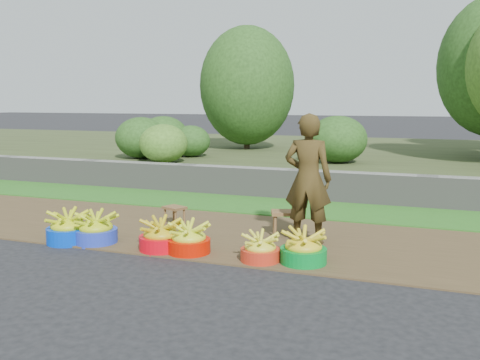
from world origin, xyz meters
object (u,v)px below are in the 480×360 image
at_px(basin_c, 161,237).
at_px(basin_e, 260,250).
at_px(basin_f, 303,249).
at_px(stool_right, 286,216).
at_px(stool_left, 175,210).
at_px(vendor_woman, 308,179).
at_px(basin_d, 189,240).
at_px(basin_b, 96,230).
at_px(basin_a, 68,229).

height_order(basin_c, basin_e, basin_c).
bearing_deg(basin_f, stool_right, 115.16).
xyz_separation_m(basin_c, stool_left, (-0.45, 1.21, 0.06)).
relative_size(basin_e, vendor_woman, 0.27).
height_order(basin_c, vendor_woman, vendor_woman).
relative_size(basin_e, basin_f, 0.86).
height_order(basin_c, stool_right, basin_c).
bearing_deg(basin_f, basin_d, -176.62).
distance_m(basin_b, stool_left, 1.30).
bearing_deg(basin_e, basin_f, 11.76).
height_order(basin_a, basin_e, basin_a).
height_order(basin_b, basin_f, basin_b).
bearing_deg(vendor_woman, basin_a, 17.31).
xyz_separation_m(basin_d, stool_left, (-0.82, 1.21, 0.06)).
distance_m(basin_c, basin_d, 0.37).
bearing_deg(basin_f, basin_b, -178.27).
relative_size(basin_c, basin_e, 1.18).
bearing_deg(basin_b, vendor_woman, 20.51).
xyz_separation_m(basin_c, basin_d, (0.37, 0.00, -0.00)).
distance_m(basin_d, basin_e, 0.89).
bearing_deg(basin_a, basin_f, 2.94).
bearing_deg(basin_c, basin_d, 0.55).
bearing_deg(vendor_woman, basin_e, 70.27).
bearing_deg(basin_e, basin_b, 179.55).
height_order(basin_b, vendor_woman, vendor_woman).
bearing_deg(basin_b, stool_left, 68.31).
height_order(basin_c, basin_d, basin_c).
bearing_deg(basin_e, basin_d, 178.91).
relative_size(basin_c, basin_d, 1.03).
bearing_deg(stool_left, vendor_woman, -7.82).
distance_m(basin_f, vendor_woman, 1.09).
bearing_deg(stool_right, basin_e, -87.84).
bearing_deg(basin_a, basin_d, 2.58).
height_order(basin_d, vendor_woman, vendor_woman).
bearing_deg(basin_e, stool_left, 144.36).
bearing_deg(basin_b, basin_a, -168.30).
bearing_deg(basin_c, basin_e, -0.61).
distance_m(basin_b, basin_e, 2.19).
bearing_deg(basin_e, basin_a, -178.70).
xyz_separation_m(basin_c, stool_right, (1.22, 1.17, 0.11)).
height_order(basin_a, basin_b, basin_a).
bearing_deg(basin_e, stool_right, 92.16).
relative_size(basin_b, basin_e, 1.20).
bearing_deg(stool_left, stool_right, -1.32).
bearing_deg(basin_c, basin_b, 179.76).
height_order(basin_c, stool_left, basin_c).
relative_size(stool_left, vendor_woman, 0.23).
height_order(basin_b, stool_right, basin_b).
bearing_deg(stool_right, stool_left, 178.68).
relative_size(basin_a, basin_f, 1.06).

